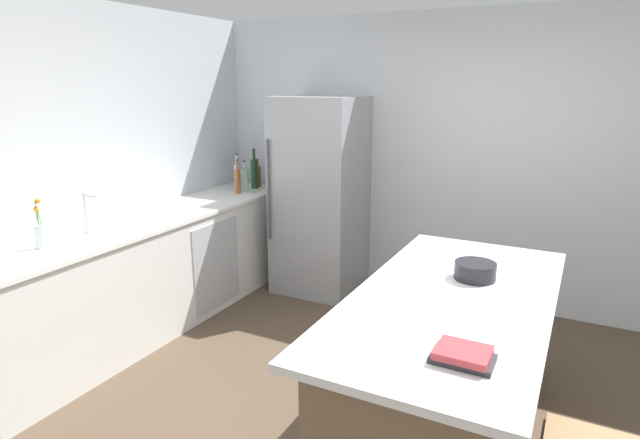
# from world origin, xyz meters

# --- Properties ---
(ground_plane) EXTENTS (7.20, 7.20, 0.00)m
(ground_plane) POSITION_xyz_m (0.00, 0.00, 0.00)
(ground_plane) COLOR #4C3D2D
(wall_rear) EXTENTS (6.00, 0.10, 2.60)m
(wall_rear) POSITION_xyz_m (0.00, 2.25, 1.30)
(wall_rear) COLOR silver
(wall_rear) RESTS_ON ground_plane
(wall_left) EXTENTS (0.10, 6.00, 2.60)m
(wall_left) POSITION_xyz_m (-2.45, 0.00, 1.30)
(wall_left) COLOR silver
(wall_left) RESTS_ON ground_plane
(counter_run_left) EXTENTS (0.69, 3.19, 0.93)m
(counter_run_left) POSITION_xyz_m (-2.07, 0.52, 0.47)
(counter_run_left) COLOR silver
(counter_run_left) RESTS_ON ground_plane
(kitchen_island) EXTENTS (0.98, 2.05, 0.90)m
(kitchen_island) POSITION_xyz_m (0.48, 0.11, 0.46)
(kitchen_island) COLOR #7A6047
(kitchen_island) RESTS_ON ground_plane
(refrigerator) EXTENTS (0.77, 0.73, 1.87)m
(refrigerator) POSITION_xyz_m (-1.21, 1.85, 0.93)
(refrigerator) COLOR #93969B
(refrigerator) RESTS_ON ground_plane
(sink_faucet) EXTENTS (0.15, 0.05, 0.30)m
(sink_faucet) POSITION_xyz_m (-2.12, -0.03, 1.09)
(sink_faucet) COLOR silver
(sink_faucet) RESTS_ON counter_run_left
(flower_vase) EXTENTS (0.08, 0.08, 0.34)m
(flower_vase) POSITION_xyz_m (-2.10, -0.42, 1.04)
(flower_vase) COLOR silver
(flower_vase) RESTS_ON counter_run_left
(whiskey_bottle) EXTENTS (0.08, 0.08, 0.29)m
(whiskey_bottle) POSITION_xyz_m (-2.02, 1.99, 1.05)
(whiskey_bottle) COLOR brown
(whiskey_bottle) RESTS_ON counter_run_left
(wine_bottle) EXTENTS (0.07, 0.07, 0.41)m
(wine_bottle) POSITION_xyz_m (-1.99, 1.90, 1.09)
(wine_bottle) COLOR #19381E
(wine_bottle) RESTS_ON counter_run_left
(soda_bottle) EXTENTS (0.06, 0.06, 0.36)m
(soda_bottle) POSITION_xyz_m (-2.14, 1.80, 1.07)
(soda_bottle) COLOR silver
(soda_bottle) RESTS_ON counter_run_left
(gin_bottle) EXTENTS (0.07, 0.07, 0.31)m
(gin_bottle) POSITION_xyz_m (-1.98, 1.71, 1.05)
(gin_bottle) COLOR #8CB79E
(gin_bottle) RESTS_ON counter_run_left
(vinegar_bottle) EXTENTS (0.05, 0.05, 0.34)m
(vinegar_bottle) POSITION_xyz_m (-2.00, 1.61, 1.06)
(vinegar_bottle) COLOR #994C23
(vinegar_bottle) RESTS_ON counter_run_left
(cookbook_stack) EXTENTS (0.25, 0.18, 0.06)m
(cookbook_stack) POSITION_xyz_m (0.68, -0.55, 0.93)
(cookbook_stack) COLOR #2D2D33
(cookbook_stack) RESTS_ON kitchen_island
(mixing_bowl) EXTENTS (0.23, 0.23, 0.10)m
(mixing_bowl) POSITION_xyz_m (0.53, 0.40, 0.95)
(mixing_bowl) COLOR black
(mixing_bowl) RESTS_ON kitchen_island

